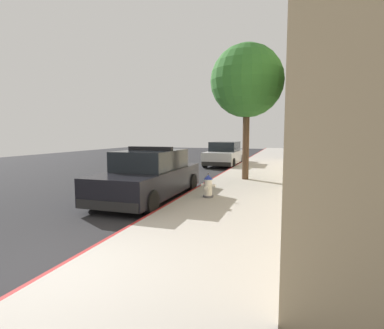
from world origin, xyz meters
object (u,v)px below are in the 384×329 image
Objects in this scene: police_cruiser at (150,176)px; street_tree at (247,81)px; parked_car_silver_ahead at (225,154)px; fire_hydrant at (208,186)px.

street_tree is (2.43, 4.32, 3.53)m from police_cruiser.
police_cruiser is 0.85× the size of street_tree.
street_tree is at bearing 60.69° from police_cruiser.
street_tree is (2.31, -6.64, 3.53)m from parked_car_silver_ahead.
parked_car_silver_ahead is 10.93m from fire_hydrant.
fire_hydrant is 0.13× the size of street_tree.
parked_car_silver_ahead is 6.37× the size of fire_hydrant.
street_tree is at bearing -70.85° from parked_car_silver_ahead.
street_tree is (0.55, 4.15, 3.78)m from fire_hydrant.
fire_hydrant is at bearing -80.74° from parked_car_silver_ahead.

